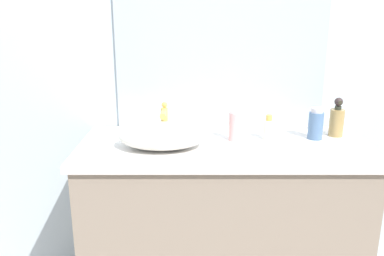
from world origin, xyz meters
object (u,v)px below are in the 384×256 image
(lotion_bottle, at_px, (232,126))
(sink_basin, at_px, (160,136))
(spray_can, at_px, (314,124))
(soap_dispenser, at_px, (335,120))
(perfume_bottle, at_px, (267,129))

(lotion_bottle, bearing_deg, sink_basin, -163.21)
(lotion_bottle, relative_size, spray_can, 0.97)
(soap_dispenser, xyz_separation_m, spray_can, (-0.12, -0.05, -0.01))
(soap_dispenser, bearing_deg, lotion_bottle, -171.56)
(lotion_bottle, bearing_deg, soap_dispenser, 8.44)
(soap_dispenser, relative_size, spray_can, 1.25)
(sink_basin, relative_size, perfume_bottle, 3.25)
(lotion_bottle, bearing_deg, perfume_bottle, 5.19)
(perfume_bottle, bearing_deg, lotion_bottle, -174.81)
(sink_basin, distance_m, soap_dispenser, 0.85)
(soap_dispenser, distance_m, spray_can, 0.13)
(lotion_bottle, distance_m, spray_can, 0.39)
(sink_basin, height_order, soap_dispenser, soap_dispenser)
(sink_basin, bearing_deg, spray_can, 10.02)
(sink_basin, distance_m, perfume_bottle, 0.51)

